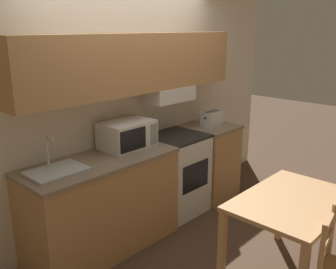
% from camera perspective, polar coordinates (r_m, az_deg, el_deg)
% --- Properties ---
extents(ground_plane, '(16.00, 16.00, 0.00)m').
position_cam_1_polar(ground_plane, '(4.49, -5.78, -12.19)').
color(ground_plane, '#4C3828').
extents(wall_back, '(5.12, 0.38, 2.55)m').
position_cam_1_polar(wall_back, '(3.97, -5.68, 6.87)').
color(wall_back, silver).
rests_on(wall_back, ground_plane).
extents(lower_counter_main, '(1.52, 0.64, 0.94)m').
position_cam_1_polar(lower_counter_main, '(3.72, -9.95, -10.52)').
color(lower_counter_main, tan).
rests_on(lower_counter_main, ground_plane).
extents(lower_counter_right_stub, '(0.58, 0.64, 0.94)m').
position_cam_1_polar(lower_counter_right_stub, '(4.82, 6.20, -4.00)').
color(lower_counter_right_stub, tan).
rests_on(lower_counter_right_stub, ground_plane).
extents(stove_range, '(0.62, 0.59, 0.94)m').
position_cam_1_polar(stove_range, '(4.39, 1.23, -5.98)').
color(stove_range, silver).
rests_on(stove_range, ground_plane).
extents(microwave, '(0.52, 0.38, 0.27)m').
position_cam_1_polar(microwave, '(3.80, -6.24, 0.01)').
color(microwave, silver).
rests_on(microwave, lower_counter_main).
extents(toaster, '(0.28, 0.16, 0.18)m').
position_cam_1_polar(toaster, '(4.66, 6.71, 2.46)').
color(toaster, silver).
rests_on(toaster, lower_counter_right_stub).
extents(sink_basin, '(0.48, 0.35, 0.29)m').
position_cam_1_polar(sink_basin, '(3.31, -16.60, -5.25)').
color(sink_basin, '#B7BABF').
rests_on(sink_basin, lower_counter_main).
extents(dining_table, '(1.10, 0.76, 0.75)m').
position_cam_1_polar(dining_table, '(3.36, 18.40, -10.90)').
color(dining_table, tan).
rests_on(dining_table, ground_plane).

